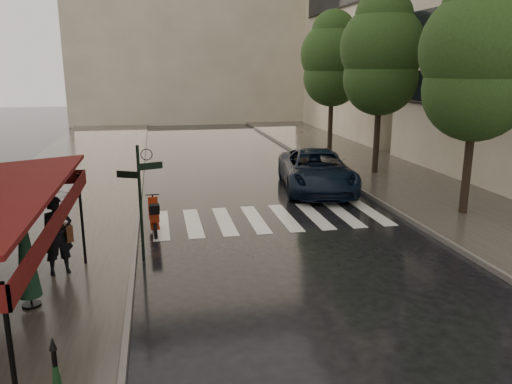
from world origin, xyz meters
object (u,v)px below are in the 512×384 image
object	(u,v)px
scooter	(154,217)
parked_car	(316,170)
parasol_back	(25,245)
pedestrian_with_umbrella	(55,205)

from	to	relation	value
scooter	parked_car	world-z (taller)	parked_car
scooter	parasol_back	world-z (taller)	parasol_back
pedestrian_with_umbrella	parked_car	distance (m)	11.67
parked_car	parasol_back	size ratio (longest dim) A/B	2.37
parked_car	parasol_back	distance (m)	13.02
scooter	pedestrian_with_umbrella	bearing A→B (deg)	-129.36
parasol_back	parked_car	bearing A→B (deg)	44.67
pedestrian_with_umbrella	parked_car	world-z (taller)	pedestrian_with_umbrella
parked_car	scooter	bearing A→B (deg)	-137.93
pedestrian_with_umbrella	scooter	bearing A→B (deg)	31.31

